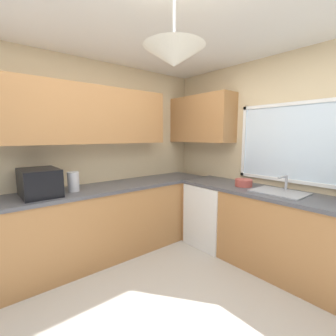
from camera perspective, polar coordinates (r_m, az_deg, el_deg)
name	(u,v)px	position (r m, az deg, el deg)	size (l,w,h in m)	color
ground_plane	(173,326)	(2.34, 1.26, -33.70)	(7.84, 7.84, 0.00)	#B7B2A8
room_shell	(160,113)	(2.68, -1.94, 13.13)	(3.65, 3.68, 2.58)	beige
counter_run_left	(98,223)	(3.20, -16.48, -12.53)	(0.65, 3.29, 0.91)	#AD7542
counter_run_back	(285,234)	(3.05, 26.24, -14.03)	(2.74, 0.65, 0.91)	#AD7542
dishwasher	(213,214)	(3.53, 10.72, -10.81)	(0.60, 0.60, 0.87)	white
microwave	(39,182)	(2.87, -28.43, -3.04)	(0.48, 0.36, 0.29)	black
kettle	(73,182)	(2.94, -21.73, -3.05)	(0.13, 0.13, 0.23)	#B7B7BC
sink_assembly	(279,192)	(2.96, 25.15, -5.17)	(0.55, 0.40, 0.19)	#9EA0A5
bowl	(244,183)	(3.16, 17.67, -3.39)	(0.21, 0.21, 0.09)	#B74C42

